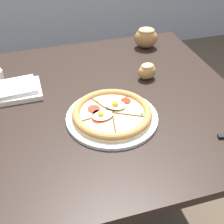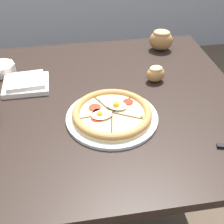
% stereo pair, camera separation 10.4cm
% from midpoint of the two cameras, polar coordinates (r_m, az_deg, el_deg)
% --- Properties ---
extents(ground_plane, '(12.00, 12.00, 0.00)m').
position_cam_midpoint_polar(ground_plane, '(1.69, -1.97, -19.19)').
color(ground_plane, brown).
extents(dining_table, '(1.19, 0.98, 0.75)m').
position_cam_midpoint_polar(dining_table, '(1.20, -2.63, -2.05)').
color(dining_table, black).
rests_on(dining_table, ground_plane).
extents(pizza, '(0.31, 0.31, 0.05)m').
position_cam_midpoint_polar(pizza, '(1.05, 2.82, -0.56)').
color(pizza, white).
rests_on(pizza, dining_table).
extents(ramekin_bowl, '(0.11, 0.11, 0.04)m').
position_cam_midpoint_polar(ramekin_bowl, '(1.35, -17.41, 7.52)').
color(ramekin_bowl, silver).
rests_on(ramekin_bowl, dining_table).
extents(napkin_folded, '(0.17, 0.15, 0.04)m').
position_cam_midpoint_polar(napkin_folded, '(1.24, -13.17, 5.02)').
color(napkin_folded, silver).
rests_on(napkin_folded, dining_table).
extents(bread_piece_near, '(0.08, 0.06, 0.07)m').
position_cam_midpoint_polar(bread_piece_near, '(1.26, 10.36, 6.89)').
color(bread_piece_near, '#B27F47').
rests_on(bread_piece_near, dining_table).
extents(bread_piece_far, '(0.13, 0.11, 0.10)m').
position_cam_midpoint_polar(bread_piece_far, '(1.50, 10.99, 12.85)').
color(bread_piece_far, '#A3703D').
rests_on(bread_piece_far, dining_table).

